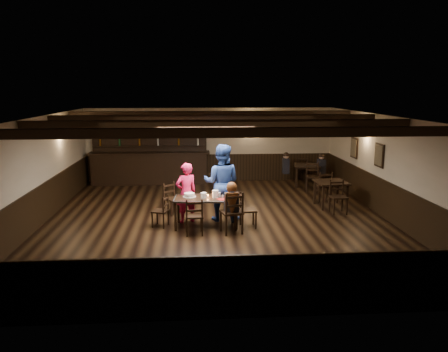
{
  "coord_description": "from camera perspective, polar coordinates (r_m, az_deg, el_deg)",
  "views": [
    {
      "loc": [
        -0.58,
        -10.98,
        3.4
      ],
      "look_at": [
        0.19,
        0.2,
        1.14
      ],
      "focal_mm": 35.0,
      "sensor_mm": 36.0,
      "label": 1
    }
  ],
  "objects": [
    {
      "name": "woman_pink",
      "position": [
        11.19,
        -4.95,
        -2.21
      ],
      "size": [
        0.67,
        0.57,
        1.55
      ],
      "primitive_type": "imported",
      "rotation": [
        0.0,
        0.0,
        3.56
      ],
      "color": "#E82D52",
      "rests_on": "ground"
    },
    {
      "name": "chair_near_right",
      "position": [
        10.29,
        1.16,
        -4.42
      ],
      "size": [
        0.58,
        0.56,
        1.02
      ],
      "color": "black",
      "rests_on": "ground"
    },
    {
      "name": "salt_shaker",
      "position": [
        10.7,
        -0.2,
        -2.71
      ],
      "size": [
        0.03,
        0.03,
        0.08
      ],
      "primitive_type": "cylinder",
      "color": "silver",
      "rests_on": "dining_table"
    },
    {
      "name": "ground",
      "position": [
        11.51,
        -0.86,
        -5.79
      ],
      "size": [
        10.0,
        10.0,
        0.0
      ],
      "primitive_type": "plane",
      "color": "black",
      "rests_on": "ground"
    },
    {
      "name": "plate_stack_b",
      "position": [
        10.76,
        -1.14,
        -2.35
      ],
      "size": [
        0.15,
        0.15,
        0.18
      ],
      "primitive_type": "cylinder",
      "color": "white",
      "rests_on": "dining_table"
    },
    {
      "name": "chair_far_pushed",
      "position": [
        12.08,
        -6.94,
        -2.57
      ],
      "size": [
        0.55,
        0.55,
        0.86
      ],
      "color": "black",
      "rests_on": "ground"
    },
    {
      "name": "tea_light",
      "position": [
        10.84,
        -2.13,
        -2.62
      ],
      "size": [
        0.05,
        0.05,
        0.06
      ],
      "color": "#A5A8AD",
      "rests_on": "dining_table"
    },
    {
      "name": "chair_near_left",
      "position": [
        10.24,
        -3.92,
        -4.97
      ],
      "size": [
        0.44,
        0.42,
        0.89
      ],
      "color": "black",
      "rests_on": "ground"
    },
    {
      "name": "drink_glass",
      "position": [
        10.88,
        -0.62,
        -2.4
      ],
      "size": [
        0.07,
        0.07,
        0.11
      ],
      "primitive_type": "cylinder",
      "color": "silver",
      "rests_on": "dining_table"
    },
    {
      "name": "dining_table",
      "position": [
        10.81,
        -2.37,
        -3.24
      ],
      "size": [
        1.62,
        0.89,
        0.75
      ],
      "color": "black",
      "rests_on": "ground"
    },
    {
      "name": "seated_person",
      "position": [
        10.29,
        1.0,
        -3.08
      ],
      "size": [
        0.33,
        0.5,
        0.82
      ],
      "color": "black",
      "rests_on": "ground"
    },
    {
      "name": "chair_end_left",
      "position": [
        10.97,
        -8.01,
        -4.24
      ],
      "size": [
        0.45,
        0.46,
        0.79
      ],
      "color": "black",
      "rests_on": "ground"
    },
    {
      "name": "menu_blue",
      "position": [
        10.9,
        0.56,
        -2.65
      ],
      "size": [
        0.31,
        0.3,
        0.0
      ],
      "primitive_type": "cube",
      "rotation": [
        0.0,
        0.0,
        -0.69
      ],
      "color": "navy",
      "rests_on": "dining_table"
    },
    {
      "name": "bg_patron_right",
      "position": [
        15.68,
        12.59,
        1.63
      ],
      "size": [
        0.24,
        0.36,
        0.7
      ],
      "color": "black",
      "rests_on": "ground"
    },
    {
      "name": "menu_red",
      "position": [
        10.64,
        0.0,
        -3.0
      ],
      "size": [
        0.37,
        0.32,
        0.0
      ],
      "primitive_type": "cube",
      "rotation": [
        0.0,
        0.0,
        0.39
      ],
      "color": "maroon",
      "rests_on": "dining_table"
    },
    {
      "name": "pepper_shaker",
      "position": [
        10.66,
        0.03,
        -2.75
      ],
      "size": [
        0.03,
        0.03,
        0.08
      ],
      "primitive_type": "cylinder",
      "color": "#A5A8AD",
      "rests_on": "dining_table"
    },
    {
      "name": "back_table_b",
      "position": [
        15.64,
        10.79,
        1.09
      ],
      "size": [
        1.05,
        1.05,
        0.75
      ],
      "color": "black",
      "rests_on": "ground"
    },
    {
      "name": "plate_stack_a",
      "position": [
        10.72,
        -2.67,
        -2.53
      ],
      "size": [
        0.15,
        0.15,
        0.14
      ],
      "primitive_type": "cylinder",
      "color": "white",
      "rests_on": "dining_table"
    },
    {
      "name": "cake",
      "position": [
        10.86,
        -4.55,
        -2.51
      ],
      "size": [
        0.32,
        0.32,
        0.1
      ],
      "color": "white",
      "rests_on": "dining_table"
    },
    {
      "name": "room_shell",
      "position": [
        11.15,
        -0.85,
        2.87
      ],
      "size": [
        9.02,
        10.02,
        2.71
      ],
      "color": "beige",
      "rests_on": "ground"
    },
    {
      "name": "chair_end_right",
      "position": [
        10.82,
        2.77,
        -4.11
      ],
      "size": [
        0.41,
        0.43,
        0.87
      ],
      "color": "black",
      "rests_on": "ground"
    },
    {
      "name": "man_blue",
      "position": [
        11.3,
        -0.32,
        -0.87
      ],
      "size": [
        1.12,
        0.97,
        2.0
      ],
      "primitive_type": "imported",
      "rotation": [
        0.0,
        0.0,
        2.9
      ],
      "color": "navy",
      "rests_on": "ground"
    },
    {
      "name": "bar_counter",
      "position": [
        16.0,
        -9.64,
        1.62
      ],
      "size": [
        4.3,
        0.7,
        2.2
      ],
      "color": "black",
      "rests_on": "ground"
    },
    {
      "name": "back_table_a",
      "position": [
        13.02,
        13.8,
        -1.11
      ],
      "size": [
        0.91,
        0.91,
        0.75
      ],
      "color": "black",
      "rests_on": "ground"
    },
    {
      "name": "bg_patron_left",
      "position": [
        15.42,
        8.09,
        1.72
      ],
      "size": [
        0.25,
        0.38,
        0.74
      ],
      "color": "black",
      "rests_on": "ground"
    }
  ]
}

